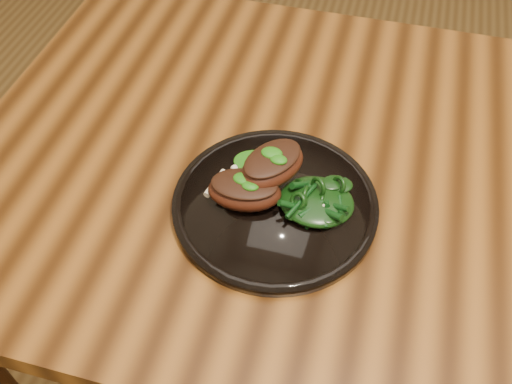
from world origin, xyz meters
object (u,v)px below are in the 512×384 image
desk (481,229)px  plate (275,204)px  greens_heap (317,198)px  lamb_chop_front (244,190)px

desk → plate: size_ratio=5.62×
desk → greens_heap: bearing=-157.6°
plate → greens_heap: greens_heap is taller
lamb_chop_front → greens_heap: lamb_chop_front is taller
desk → greens_heap: 0.29m
lamb_chop_front → desk: bearing=18.7°
desk → lamb_chop_front: 0.38m
lamb_chop_front → greens_heap: 0.10m
plate → lamb_chop_front: bearing=-166.4°
desk → greens_heap: greens_heap is taller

